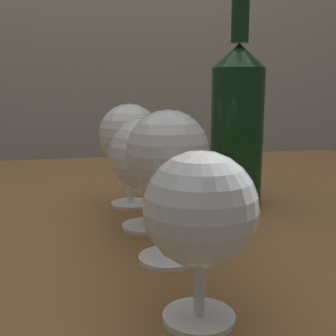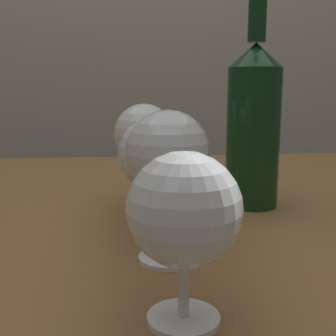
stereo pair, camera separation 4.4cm
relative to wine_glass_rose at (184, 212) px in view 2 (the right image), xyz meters
name	(u,v)px [view 2 (the right image)]	position (x,y,z in m)	size (l,w,h in m)	color
dining_table	(117,263)	(-0.06, 0.34, -0.18)	(1.34, 0.91, 0.77)	brown
wine_glass_rose	(184,212)	(0.00, 0.00, 0.00)	(0.09, 0.09, 0.13)	white
wine_glass_empty	(168,156)	(0.00, 0.12, 0.02)	(0.09, 0.09, 0.16)	white
wine_glass_chardonnay	(154,155)	(0.00, 0.23, 0.01)	(0.09, 0.09, 0.14)	white
wine_glass_white	(144,135)	(-0.01, 0.34, 0.02)	(0.09, 0.09, 0.15)	white
wine_bottle	(253,122)	(0.15, 0.32, 0.04)	(0.08, 0.08, 0.33)	#143819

